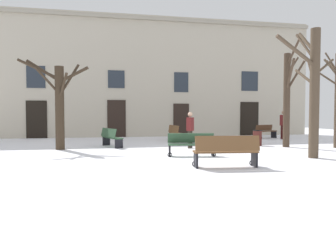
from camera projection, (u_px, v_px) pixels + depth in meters
ground_plane at (177, 154)px, 12.15m from camera, size 38.02×38.02×0.00m
building_facade at (148, 76)px, 21.06m from camera, size 23.76×0.60×8.22m
tree_near_facade at (287, 96)px, 14.44m from camera, size 1.26×2.02×4.81m
tree_right_of_center at (59, 102)px, 13.45m from camera, size 2.96×0.95×3.93m
tree_left_of_center at (313, 87)px, 10.95m from camera, size 2.67×1.63×4.71m
litter_bin at (257, 138)px, 15.20m from camera, size 0.46×0.46×0.76m
bench_near_lamp at (111, 137)px, 14.61m from camera, size 1.05×1.77×0.89m
bench_by_litter_bin at (176, 133)px, 17.77m from camera, size 0.64×1.92×0.91m
bench_back_to_back_left at (266, 131)px, 19.61m from camera, size 1.61×1.03×0.86m
bench_back_to_back_right at (191, 144)px, 11.48m from camera, size 1.80×0.70×0.85m
bench_far_corner at (226, 151)px, 9.04m from camera, size 1.95×0.68×0.95m
person_near_bench at (190, 128)px, 14.04m from camera, size 0.41×0.44×1.66m
person_by_shop_door at (283, 123)px, 18.91m from camera, size 0.41×0.43×1.76m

